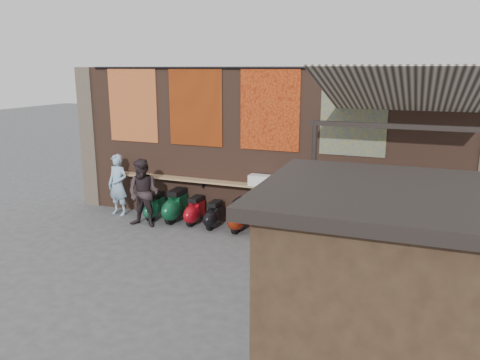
# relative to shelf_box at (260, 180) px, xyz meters

# --- Properties ---
(ground) EXTENTS (70.00, 70.00, 0.00)m
(ground) POSITION_rel_shelf_box_xyz_m (-0.14, -2.30, -1.26)
(ground) COLOR #474749
(ground) RESTS_ON ground
(brick_wall) EXTENTS (10.00, 0.40, 4.00)m
(brick_wall) POSITION_rel_shelf_box_xyz_m (-0.14, 0.40, 0.74)
(brick_wall) COLOR brown
(brick_wall) RESTS_ON ground
(pier_left) EXTENTS (0.50, 0.50, 4.00)m
(pier_left) POSITION_rel_shelf_box_xyz_m (-5.34, 0.40, 0.74)
(pier_left) COLOR #4C4238
(pier_left) RESTS_ON ground
(eating_counter) EXTENTS (8.00, 0.32, 0.05)m
(eating_counter) POSITION_rel_shelf_box_xyz_m (-0.14, 0.03, -0.16)
(eating_counter) COLOR #9E7A51
(eating_counter) RESTS_ON brick_wall
(shelf_box) EXTENTS (0.56, 0.29, 0.27)m
(shelf_box) POSITION_rel_shelf_box_xyz_m (0.00, 0.00, 0.00)
(shelf_box) COLOR white
(shelf_box) RESTS_ON eating_counter
(tapestry_redgold) EXTENTS (1.50, 0.02, 2.00)m
(tapestry_redgold) POSITION_rel_shelf_box_xyz_m (-3.74, 0.18, 1.74)
(tapestry_redgold) COLOR maroon
(tapestry_redgold) RESTS_ON brick_wall
(tapestry_sun) EXTENTS (1.50, 0.02, 2.00)m
(tapestry_sun) POSITION_rel_shelf_box_xyz_m (-1.84, 0.18, 1.74)
(tapestry_sun) COLOR #DD490D
(tapestry_sun) RESTS_ON brick_wall
(tapestry_orange) EXTENTS (1.50, 0.02, 2.00)m
(tapestry_orange) POSITION_rel_shelf_box_xyz_m (0.16, 0.18, 1.74)
(tapestry_orange) COLOR #B94617
(tapestry_orange) RESTS_ON brick_wall
(tapestry_multi) EXTENTS (1.50, 0.02, 2.00)m
(tapestry_multi) POSITION_rel_shelf_box_xyz_m (2.16, 0.18, 1.74)
(tapestry_multi) COLOR navy
(tapestry_multi) RESTS_ON brick_wall
(hang_rail) EXTENTS (9.50, 0.06, 0.06)m
(hang_rail) POSITION_rel_shelf_box_xyz_m (-0.14, 0.17, 2.72)
(hang_rail) COLOR black
(hang_rail) RESTS_ON brick_wall
(scooter_stool_0) EXTENTS (0.33, 0.73, 0.70)m
(scooter_stool_0) POSITION_rel_shelf_box_xyz_m (-2.88, -0.28, -0.91)
(scooter_stool_0) COLOR #196542
(scooter_stool_0) RESTS_ON ground
(scooter_stool_1) EXTENTS (0.40, 0.89, 0.85)m
(scooter_stool_1) POSITION_rel_shelf_box_xyz_m (-2.27, -0.25, -0.83)
(scooter_stool_1) COLOR #0E482A
(scooter_stool_1) RESTS_ON ground
(scooter_stool_2) EXTENTS (0.34, 0.75, 0.71)m
(scooter_stool_2) POSITION_rel_shelf_box_xyz_m (-1.70, -0.26, -0.90)
(scooter_stool_2) COLOR #9E0C16
(scooter_stool_2) RESTS_ON ground
(scooter_stool_3) EXTENTS (0.32, 0.71, 0.68)m
(scooter_stool_3) POSITION_rel_shelf_box_xyz_m (-1.11, -0.35, -0.92)
(scooter_stool_3) COLOR black
(scooter_stool_3) RESTS_ON ground
(scooter_stool_4) EXTENTS (0.38, 0.84, 0.80)m
(scooter_stool_4) POSITION_rel_shelf_box_xyz_m (-0.42, -0.31, -0.86)
(scooter_stool_4) COLOR maroon
(scooter_stool_4) RESTS_ON ground
(scooter_stool_5) EXTENTS (0.38, 0.85, 0.81)m
(scooter_stool_5) POSITION_rel_shelf_box_xyz_m (0.14, -0.29, -0.85)
(scooter_stool_5) COLOR maroon
(scooter_stool_5) RESTS_ON ground
(scooter_stool_6) EXTENTS (0.38, 0.83, 0.79)m
(scooter_stool_6) POSITION_rel_shelf_box_xyz_m (0.75, -0.27, -0.86)
(scooter_stool_6) COLOR black
(scooter_stool_6) RESTS_ON ground
(scooter_stool_7) EXTENTS (0.37, 0.82, 0.77)m
(scooter_stool_7) POSITION_rel_shelf_box_xyz_m (1.41, -0.33, -0.87)
(scooter_stool_7) COLOR #0C5525
(scooter_stool_7) RESTS_ON ground
(diner_left) EXTENTS (0.66, 0.47, 1.69)m
(diner_left) POSITION_rel_shelf_box_xyz_m (-4.03, -0.30, -0.41)
(diner_left) COLOR #91B6D4
(diner_left) RESTS_ON ground
(diner_right) EXTENTS (0.89, 0.72, 1.76)m
(diner_right) POSITION_rel_shelf_box_xyz_m (-2.82, -0.90, -0.38)
(diner_right) COLOR #2F2428
(diner_right) RESTS_ON ground
(shopper_navy) EXTENTS (0.94, 0.75, 1.50)m
(shopper_navy) POSITION_rel_shelf_box_xyz_m (2.98, -2.66, -0.51)
(shopper_navy) COLOR black
(shopper_navy) RESTS_ON ground
(shopper_grey) EXTENTS (1.04, 0.67, 1.51)m
(shopper_grey) POSITION_rel_shelf_box_xyz_m (3.94, -2.25, -0.50)
(shopper_grey) COLOR #4E4D51
(shopper_grey) RESTS_ON ground
(shopper_tan) EXTENTS (0.82, 0.64, 1.48)m
(shopper_tan) POSITION_rel_shelf_box_xyz_m (2.00, -1.86, -0.52)
(shopper_tan) COLOR #8B7558
(shopper_tan) RESTS_ON ground
(market_stall) EXTENTS (2.59, 1.97, 2.77)m
(market_stall) POSITION_rel_shelf_box_xyz_m (3.65, -6.24, 0.13)
(market_stall) COLOR black
(market_stall) RESTS_ON ground
(stall_roof) EXTENTS (2.90, 2.26, 0.12)m
(stall_roof) POSITION_rel_shelf_box_xyz_m (3.65, -6.24, 1.57)
(stall_roof) COLOR black
(stall_roof) RESTS_ON market_stall
(stall_sign) EXTENTS (1.20, 0.06, 0.50)m
(stall_sign) POSITION_rel_shelf_box_xyz_m (3.63, -5.25, 0.75)
(stall_sign) COLOR gold
(stall_sign) RESTS_ON market_stall
(stall_shelf) EXTENTS (2.12, 0.14, 0.06)m
(stall_shelf) POSITION_rel_shelf_box_xyz_m (3.63, -5.25, -0.25)
(stall_shelf) COLOR #473321
(stall_shelf) RESTS_ON market_stall
(awning_canvas) EXTENTS (3.20, 3.28, 0.97)m
(awning_canvas) POSITION_rel_shelf_box_xyz_m (3.36, -1.40, 2.29)
(awning_canvas) COLOR beige
(awning_canvas) RESTS_ON brick_wall
(awning_ledger) EXTENTS (3.30, 0.08, 0.12)m
(awning_ledger) POSITION_rel_shelf_box_xyz_m (3.36, 0.19, 2.69)
(awning_ledger) COLOR #33261C
(awning_ledger) RESTS_ON brick_wall
(awning_header) EXTENTS (3.00, 0.08, 0.08)m
(awning_header) POSITION_rel_shelf_box_xyz_m (3.36, -2.90, 1.82)
(awning_header) COLOR black
(awning_header) RESTS_ON awning_post_left
(awning_post_left) EXTENTS (0.09, 0.09, 3.10)m
(awning_post_left) POSITION_rel_shelf_box_xyz_m (1.96, -2.90, 0.29)
(awning_post_left) COLOR black
(awning_post_left) RESTS_ON ground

